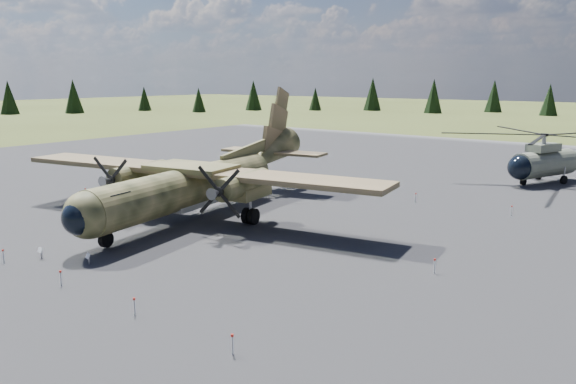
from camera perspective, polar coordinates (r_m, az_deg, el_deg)
The scene contains 8 objects.
ground at distance 40.99m, azimuth -7.13°, elevation -3.48°, with size 500.00×500.00×0.00m, color #54602A.
apron at distance 48.41m, azimuth 1.17°, elevation -1.08°, with size 120.00×120.00×0.04m, color #58585D.
transport_plane at distance 43.98m, azimuth -8.87°, elevation 1.45°, with size 31.34×28.22×10.32m.
helicopter_near at distance 62.76m, azimuth 24.80°, elevation 4.10°, with size 25.94×25.94×5.10m.
info_placard_left at distance 36.53m, azimuth -23.84°, elevation -5.53°, with size 0.43×0.19×0.67m.
info_placard_right at distance 34.39m, azimuth -19.64°, elevation -6.25°, with size 0.46×0.28×0.67m.
barrier_fence at distance 41.13m, azimuth -7.68°, elevation -2.72°, with size 33.12×29.62×0.85m.
treeline at distance 44.83m, azimuth -9.37°, elevation 4.05°, with size 315.41×314.16×10.98m.
Camera 1 is at (27.89, -28.14, 10.51)m, focal length 35.00 mm.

